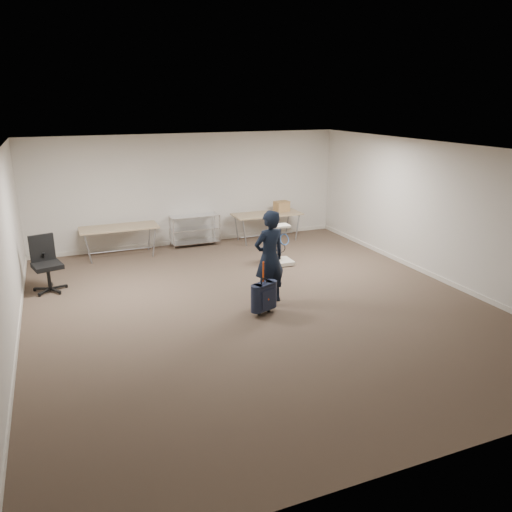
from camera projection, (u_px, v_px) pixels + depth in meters
name	position (u px, v px, depth m)	size (l,w,h in m)	color
ground	(257.00, 305.00, 9.13)	(9.00, 9.00, 0.00)	#4D3A2E
room_shell	(232.00, 278.00, 10.34)	(8.00, 9.00, 9.00)	beige
folding_table_left	(119.00, 229.00, 11.73)	(1.80, 0.75, 0.73)	#9F8962
folding_table_right	(267.00, 215.00, 13.10)	(1.80, 0.75, 0.73)	#9F8962
wire_shelf	(195.00, 229.00, 12.71)	(1.22, 0.47, 0.80)	silver
person	(269.00, 257.00, 9.01)	(0.63, 0.42, 1.74)	black
suitcase	(264.00, 296.00, 8.65)	(0.40, 0.32, 0.96)	#152030
office_chair	(48.00, 274.00, 9.73)	(0.66, 0.66, 1.09)	black
equipment_cart	(281.00, 254.00, 11.30)	(0.52, 0.52, 0.93)	#EEE4CC
cardboard_box	(282.00, 206.00, 13.28)	(0.37, 0.28, 0.28)	#8E6642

